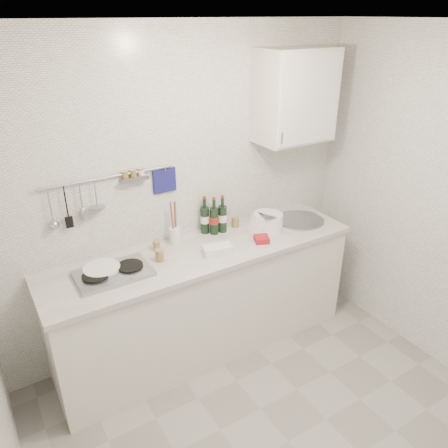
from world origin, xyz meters
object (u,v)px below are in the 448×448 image
at_px(wall_cabinet, 295,96).
at_px(wine_bottles, 214,215).
at_px(plate_stack_sink, 266,223).
at_px(utensil_crock, 175,234).
at_px(plate_stack_hob, 101,271).

height_order(wall_cabinet, wine_bottles, wall_cabinet).
distance_m(wall_cabinet, plate_stack_sink, 1.02).
relative_size(wall_cabinet, utensil_crock, 1.95).
height_order(plate_stack_hob, wine_bottles, wine_bottles).
xyz_separation_m(wine_bottles, utensil_crock, (-0.35, -0.01, -0.07)).
relative_size(wall_cabinet, plate_stack_hob, 2.54).
bearing_deg(wall_cabinet, wine_bottles, 173.41).
bearing_deg(plate_stack_sink, wall_cabinet, 18.57).
height_order(wall_cabinet, plate_stack_sink, wall_cabinet).
bearing_deg(plate_stack_hob, plate_stack_sink, -1.94).
xyz_separation_m(plate_stack_hob, plate_stack_sink, (1.36, -0.05, 0.04)).
bearing_deg(plate_stack_sink, plate_stack_hob, 178.06).
relative_size(plate_stack_hob, utensil_crock, 0.77).
distance_m(plate_stack_sink, utensil_crock, 0.76).
distance_m(wall_cabinet, wine_bottles, 1.12).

